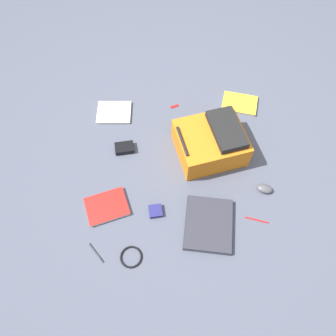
# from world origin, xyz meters

# --- Properties ---
(ground_plane) EXTENTS (3.91, 3.91, 0.00)m
(ground_plane) POSITION_xyz_m (0.00, 0.00, 0.00)
(ground_plane) COLOR #4C5160
(backpack) EXTENTS (0.42, 0.46, 0.22)m
(backpack) POSITION_xyz_m (0.15, -0.26, 0.10)
(backpack) COLOR orange
(backpack) RESTS_ON ground_plane
(laptop) EXTENTS (0.35, 0.31, 0.03)m
(laptop) POSITION_xyz_m (-0.33, -0.20, 0.02)
(laptop) COLOR #24242C
(laptop) RESTS_ON ground_plane
(book_comic) EXTENTS (0.24, 0.27, 0.02)m
(book_comic) POSITION_xyz_m (-0.20, 0.36, 0.01)
(book_comic) COLOR silver
(book_comic) RESTS_ON ground_plane
(book_red) EXTENTS (0.19, 0.23, 0.02)m
(book_red) POSITION_xyz_m (0.47, 0.35, 0.01)
(book_red) COLOR silver
(book_red) RESTS_ON ground_plane
(book_manual) EXTENTS (0.22, 0.27, 0.02)m
(book_manual) POSITION_xyz_m (0.51, -0.50, 0.01)
(book_manual) COLOR silver
(book_manual) RESTS_ON ground_plane
(computer_mouse) EXTENTS (0.08, 0.11, 0.04)m
(computer_mouse) POSITION_xyz_m (-0.13, -0.55, 0.02)
(computer_mouse) COLOR #4C4C51
(computer_mouse) RESTS_ON ground_plane
(cable_coil) EXTENTS (0.12, 0.12, 0.01)m
(cable_coil) POSITION_xyz_m (-0.49, 0.22, 0.01)
(cable_coil) COLOR black
(cable_coil) RESTS_ON ground_plane
(power_brick) EXTENTS (0.09, 0.12, 0.03)m
(power_brick) POSITION_xyz_m (0.18, 0.27, 0.02)
(power_brick) COLOR black
(power_brick) RESTS_ON ground_plane
(pen_black) EXTENTS (0.11, 0.09, 0.01)m
(pen_black) POSITION_xyz_m (-0.46, 0.41, 0.00)
(pen_black) COLOR black
(pen_black) RESTS_ON ground_plane
(pen_blue) EXTENTS (0.05, 0.13, 0.01)m
(pen_blue) POSITION_xyz_m (-0.32, -0.48, 0.00)
(pen_blue) COLOR red
(pen_blue) RESTS_ON ground_plane
(earbud_pouch) EXTENTS (0.08, 0.08, 0.03)m
(earbud_pouch) POSITION_xyz_m (-0.24, 0.09, 0.01)
(earbud_pouch) COLOR navy
(earbud_pouch) RESTS_ON ground_plane
(usb_stick) EXTENTS (0.04, 0.06, 0.01)m
(usb_stick) POSITION_xyz_m (0.51, -0.06, 0.00)
(usb_stick) COLOR #B21919
(usb_stick) RESTS_ON ground_plane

